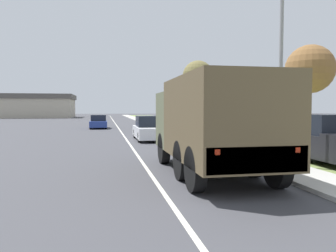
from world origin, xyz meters
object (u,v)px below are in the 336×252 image
car_nearest_ahead (149,129)px  car_second_ahead (99,122)px  military_truck (212,121)px  lamp_post (275,57)px

car_nearest_ahead → car_second_ahead: bearing=104.8°
military_truck → car_second_ahead: size_ratio=1.63×
lamp_post → car_second_ahead: bearing=105.2°
car_nearest_ahead → car_second_ahead: size_ratio=1.16×
car_second_ahead → lamp_post: bearing=-74.8°
car_second_ahead → lamp_post: (6.58, -24.18, 3.26)m
car_second_ahead → lamp_post: 25.27m
car_second_ahead → lamp_post: size_ratio=0.65×
military_truck → lamp_post: size_ratio=1.05×
car_nearest_ahead → car_second_ahead: 13.82m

